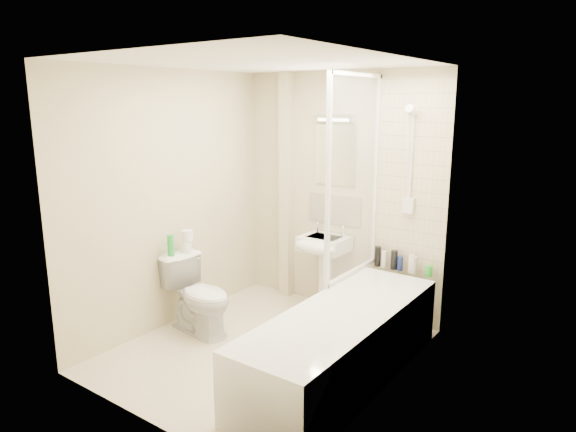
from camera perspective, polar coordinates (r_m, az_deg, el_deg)
The scene contains 26 objects.
floor at distance 4.59m, azimuth -2.61°, elevation -14.69°, with size 2.50×2.50×0.00m, color beige.
wall_back at distance 5.20m, azimuth 5.79°, elevation 2.53°, with size 2.20×0.02×2.40m, color beige.
wall_left at distance 4.92m, azimuth -12.89°, elevation 1.70°, with size 0.02×2.50×2.40m, color beige.
wall_right at distance 3.62m, azimuth 11.04°, elevation -2.13°, with size 0.02×2.50×2.40m, color beige.
ceiling at distance 4.09m, azimuth -2.96°, elevation 16.72°, with size 2.20×2.50×0.02m, color white.
tile_back at distance 4.83m, azimuth 13.54°, elevation 4.17°, with size 0.70×0.01×1.75m, color beige.
tile_right at distance 3.58m, azimuth 11.07°, elevation 1.41°, with size 0.01×2.10×1.75m, color beige.
pipe_boxing at distance 5.48m, azimuth -0.16°, elevation 3.11°, with size 0.12×0.12×2.40m, color beige.
splashback at distance 5.25m, azimuth 5.18°, elevation 0.75°, with size 0.60×0.01×0.30m, color beige.
mirror at distance 5.16m, azimuth 5.29°, elevation 6.73°, with size 0.46×0.01×0.60m, color white.
strip_light at distance 5.12m, azimuth 5.25°, elevation 10.83°, with size 0.42×0.07×0.07m, color silver.
bathtub at distance 4.10m, azimuth 5.96°, elevation -13.80°, with size 0.70×2.10×0.55m.
shower_screen at distance 4.58m, azimuth 7.39°, elevation 4.28°, with size 0.04×0.92×1.80m.
shower_fixture at distance 4.77m, azimuth 13.39°, elevation 5.54°, with size 0.10×0.16×0.99m.
pedestal_sink at distance 5.16m, azimuth 3.82°, elevation -4.06°, with size 0.46×0.45×0.89m.
bottle_black_a at distance 5.03m, azimuth 9.95°, elevation -4.43°, with size 0.06×0.06×0.19m, color black.
bottle_white_a at distance 5.01m, azimuth 10.63°, elevation -4.73°, with size 0.05×0.05×0.16m, color silver.
bottle_black_b at distance 4.97m, azimuth 11.71°, elevation -4.80°, with size 0.06×0.06×0.18m, color black.
bottle_blue at distance 4.95m, azimuth 12.35°, elevation -5.17°, with size 0.05×0.05×0.14m, color navy.
bottle_cream at distance 4.91m, azimuth 13.52°, elevation -5.17°, with size 0.05×0.05×0.17m, color beige.
bottle_white_b at distance 4.90m, azimuth 13.76°, elevation -5.29°, with size 0.06×0.06×0.16m, color silver.
bottle_green at distance 4.86m, azimuth 15.38°, elevation -5.90°, with size 0.07×0.07×0.10m, color green.
toilet at distance 4.85m, azimuth -9.82°, elevation -8.68°, with size 0.75×0.48×0.72m, color white.
toilet_roll_lower at distance 4.94m, azimuth -11.26°, elevation -3.33°, with size 0.10×0.10×0.11m, color white.
toilet_roll_upper at distance 4.91m, azimuth -11.15°, elevation -2.15°, with size 0.11×0.11×0.10m, color white.
green_bottle at distance 4.83m, azimuth -12.91°, elevation -3.19°, with size 0.06×0.06×0.20m, color green.
Camera 1 is at (2.53, -3.20, 2.11)m, focal length 32.00 mm.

